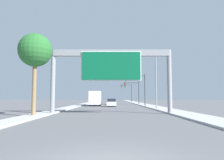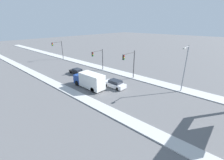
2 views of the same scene
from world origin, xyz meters
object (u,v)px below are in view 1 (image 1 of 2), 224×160
at_px(sign_gantry, 112,65).
at_px(traffic_light_mid_block, 134,89).
at_px(car_mid_center, 112,102).
at_px(palm_tree_foreground, 36,51).
at_px(street_lamp_right, 155,76).
at_px(traffic_light_near_intersection, 139,85).
at_px(truck_box_primary, 96,98).
at_px(car_near_right, 112,103).
at_px(traffic_light_far_intersection, 129,90).

xyz_separation_m(sign_gantry, traffic_light_mid_block, (5.50, 30.11, -1.54)).
height_order(car_mid_center, palm_tree_foreground, palm_tree_foreground).
bearing_deg(car_mid_center, traffic_light_mid_block, -24.27).
height_order(car_mid_center, street_lamp_right, street_lamp_right).
xyz_separation_m(traffic_light_near_intersection, street_lamp_right, (1.10, -10.76, 0.73)).
relative_size(traffic_light_mid_block, street_lamp_right, 0.67).
distance_m(car_mid_center, street_lamp_right, 24.54).
relative_size(truck_box_primary, traffic_light_mid_block, 1.28).
xyz_separation_m(traffic_light_mid_block, street_lamp_right, (1.01, -20.76, 1.24)).
height_order(car_near_right, truck_box_primary, truck_box_primary).
relative_size(traffic_light_mid_block, traffic_light_far_intersection, 0.90).
xyz_separation_m(truck_box_primary, palm_tree_foreground, (-3.81, -26.74, 4.68)).
distance_m(truck_box_primary, palm_tree_foreground, 27.41).
height_order(car_near_right, traffic_light_far_intersection, traffic_light_far_intersection).
distance_m(sign_gantry, palm_tree_foreground, 8.04).
bearing_deg(street_lamp_right, traffic_light_mid_block, 92.80).
relative_size(traffic_light_near_intersection, traffic_light_far_intersection, 1.02).
bearing_deg(traffic_light_near_intersection, palm_tree_foreground, -118.59).
xyz_separation_m(sign_gantry, car_mid_center, (0.00, 32.59, -4.74)).
relative_size(traffic_light_near_intersection, street_lamp_right, 0.76).
bearing_deg(traffic_light_near_intersection, car_near_right, -178.82).
distance_m(traffic_light_far_intersection, palm_tree_foreground, 54.92).
relative_size(car_near_right, truck_box_primary, 0.64).
bearing_deg(palm_tree_foreground, traffic_light_far_intersection, 76.40).
bearing_deg(car_mid_center, car_near_right, -90.00).
xyz_separation_m(sign_gantry, street_lamp_right, (6.51, 9.36, -0.30)).
bearing_deg(traffic_light_mid_block, truck_box_primary, -143.73).
xyz_separation_m(sign_gantry, truck_box_primary, (-3.50, 23.51, -3.81)).
bearing_deg(car_near_right, car_mid_center, 90.00).
distance_m(car_mid_center, traffic_light_mid_block, 6.83).
bearing_deg(sign_gantry, traffic_light_far_intersection, 83.63).
relative_size(car_near_right, traffic_light_far_intersection, 0.74).
height_order(sign_gantry, car_mid_center, sign_gantry).
bearing_deg(traffic_light_mid_block, palm_tree_foreground, -111.01).
xyz_separation_m(traffic_light_mid_block, traffic_light_far_intersection, (0.10, 20.00, 0.37)).
relative_size(sign_gantry, traffic_light_mid_block, 2.34).
height_order(traffic_light_far_intersection, palm_tree_foreground, palm_tree_foreground).
distance_m(traffic_light_far_intersection, street_lamp_right, 40.78).
xyz_separation_m(car_near_right, palm_tree_foreground, (-7.31, -23.23, 5.53)).
relative_size(car_near_right, street_lamp_right, 0.54).
bearing_deg(car_near_right, palm_tree_foreground, -107.46).
bearing_deg(traffic_light_mid_block, traffic_light_near_intersection, -90.50).
bearing_deg(traffic_light_near_intersection, street_lamp_right, -84.15).
bearing_deg(traffic_light_far_intersection, palm_tree_foreground, -103.60).
bearing_deg(palm_tree_foreground, traffic_light_near_intersection, 61.41).
bearing_deg(truck_box_primary, traffic_light_far_intersection, 71.12).
bearing_deg(traffic_light_mid_block, traffic_light_far_intersection, 89.71).
xyz_separation_m(car_near_right, traffic_light_near_intersection, (5.41, 0.11, 3.63)).
xyz_separation_m(car_near_right, traffic_light_far_intersection, (5.60, 30.11, 3.50)).
height_order(traffic_light_mid_block, palm_tree_foreground, palm_tree_foreground).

